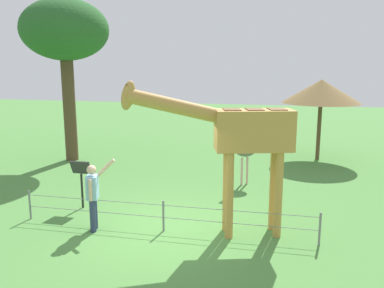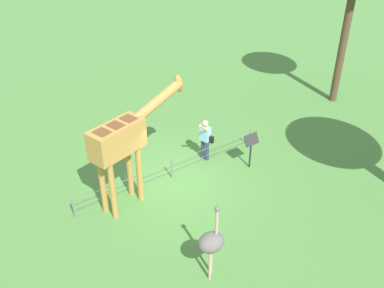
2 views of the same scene
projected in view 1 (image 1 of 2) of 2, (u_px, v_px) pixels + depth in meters
name	position (u px, v px, depth m)	size (l,w,h in m)	color
ground_plane	(165.00, 229.00, 9.62)	(60.00, 60.00, 0.00)	#4C843D
giraffe	(240.00, 136.00, 8.90)	(3.78, 1.49, 3.54)	#BC8942
visitor	(93.00, 193.00, 9.37)	(0.66, 0.58, 1.69)	navy
ostrich	(245.00, 149.00, 12.90)	(0.70, 0.56, 2.25)	#CC9E93
shade_hut_far	(321.00, 91.00, 16.05)	(3.10, 3.10, 3.24)	brown
tree_east	(65.00, 33.00, 15.51)	(3.37, 3.37, 6.32)	brown
info_sign	(81.00, 174.00, 10.84)	(0.56, 0.21, 1.32)	black
wire_fence	(163.00, 215.00, 9.40)	(7.05, 0.05, 0.75)	slate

